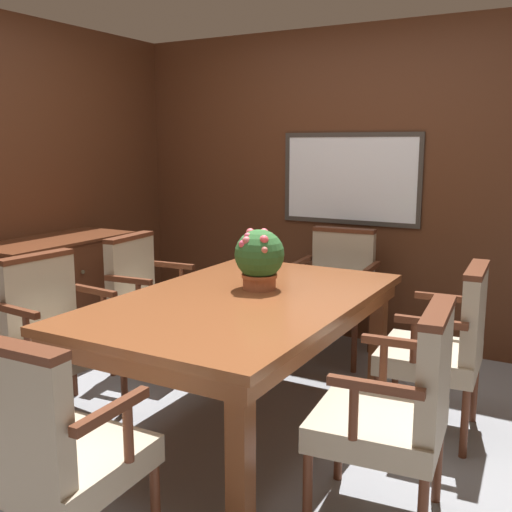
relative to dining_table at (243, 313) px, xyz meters
The scene contains 11 objects.
ground_plane 0.68m from the dining_table, 134.17° to the right, with size 14.00×14.00×0.00m, color gray.
wall_back 1.89m from the dining_table, 93.62° to the left, with size 7.20×0.08×2.45m.
dining_table is the anchor object (origin of this frame).
chair_head_near 1.39m from the dining_table, 89.00° to the right, with size 0.57×0.53×0.94m.
chair_left_near 1.09m from the dining_table, 157.80° to the right, with size 0.55×0.59×0.94m.
chair_right_far 1.10m from the dining_table, 24.50° to the left, with size 0.54×0.59×0.94m.
chair_head_far 1.35m from the dining_table, 89.06° to the left, with size 0.59×0.55×0.94m.
chair_right_near 1.10m from the dining_table, 24.56° to the right, with size 0.56×0.60×0.94m.
chair_left_far 1.12m from the dining_table, 157.01° to the left, with size 0.55×0.59×0.94m.
potted_plant 0.34m from the dining_table, 93.32° to the left, with size 0.29×0.28×0.34m.
sideboard_cabinet 1.73m from the dining_table, behind, with size 0.54×1.13×0.90m.
Camera 1 is at (1.72, -2.59, 1.56)m, focal length 42.00 mm.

